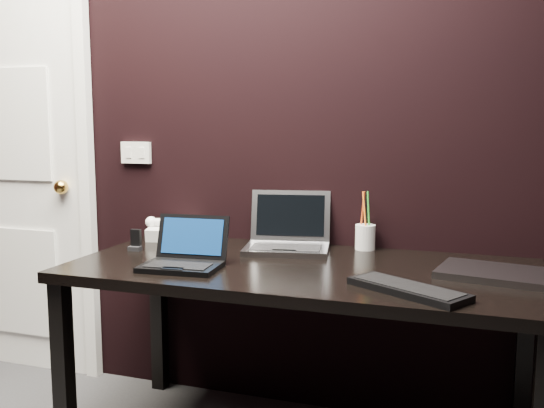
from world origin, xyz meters
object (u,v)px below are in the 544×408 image
(closed_laptop, at_px, (494,273))
(pen_cup, at_px, (365,236))
(desk, at_px, (302,286))
(mobile_phone, at_px, (136,242))
(door, at_px, (9,165))
(silver_laptop, at_px, (288,239))
(ext_keyboard, at_px, (408,289))
(netbook, at_px, (184,257))
(desk_phone, at_px, (171,230))

(closed_laptop, xyz_separation_m, pen_cup, (-0.49, 0.30, 0.04))
(desk, xyz_separation_m, mobile_phone, (-0.72, 0.03, 0.11))
(door, distance_m, pen_cup, 1.84)
(silver_laptop, height_order, ext_keyboard, silver_laptop)
(desk, relative_size, netbook, 5.77)
(door, distance_m, ext_keyboard, 2.17)
(door, distance_m, desk_phone, 1.00)
(door, bearing_deg, closed_laptop, -8.07)
(door, relative_size, ext_keyboard, 5.37)
(door, relative_size, desk, 1.26)
(netbook, bearing_deg, desk_phone, 123.20)
(door, xyz_separation_m, desk_phone, (0.96, -0.09, -0.26))
(closed_laptop, height_order, pen_cup, pen_cup)
(door, relative_size, silver_laptop, 5.53)
(desk, height_order, silver_laptop, silver_laptop)
(desk, bearing_deg, closed_laptop, 4.05)
(door, xyz_separation_m, netbook, (1.25, -0.54, -0.27))
(closed_laptop, height_order, mobile_phone, mobile_phone)
(netbook, relative_size, closed_laptop, 0.74)
(silver_laptop, relative_size, mobile_phone, 4.50)
(desk, distance_m, ext_keyboard, 0.48)
(door, xyz_separation_m, ext_keyboard, (2.06, -0.62, -0.29))
(desk, height_order, closed_laptop, closed_laptop)
(door, height_order, pen_cup, door)
(desk, relative_size, mobile_phone, 19.77)
(desk, distance_m, silver_laptop, 0.30)
(silver_laptop, xyz_separation_m, desk_phone, (-0.56, 0.05, -0.00))
(door, relative_size, pen_cup, 8.83)
(desk, relative_size, pen_cup, 7.01)
(ext_keyboard, distance_m, mobile_phone, 1.16)
(door, distance_m, silver_laptop, 1.55)
(desk, xyz_separation_m, ext_keyboard, (0.41, -0.24, 0.09))
(desk, relative_size, silver_laptop, 4.39)
(desk, relative_size, ext_keyboard, 4.26)
(ext_keyboard, relative_size, desk_phone, 1.71)
(silver_laptop, distance_m, desk_phone, 0.57)
(desk, xyz_separation_m, netbook, (-0.40, -0.17, 0.11))
(door, height_order, closed_laptop, door)
(netbook, bearing_deg, silver_laptop, 56.66)
(desk_phone, xyz_separation_m, pen_cup, (0.86, 0.06, 0.02))
(desk_phone, relative_size, mobile_phone, 2.71)
(netbook, xyz_separation_m, mobile_phone, (-0.32, 0.20, -0.00))
(netbook, distance_m, closed_laptop, 1.08)
(door, relative_size, netbook, 7.26)
(door, height_order, desk_phone, door)
(ext_keyboard, bearing_deg, mobile_phone, 166.14)
(mobile_phone, height_order, pen_cup, pen_cup)
(pen_cup, bearing_deg, desk_phone, -175.81)
(door, relative_size, mobile_phone, 24.89)
(closed_laptop, bearing_deg, mobile_phone, -179.48)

